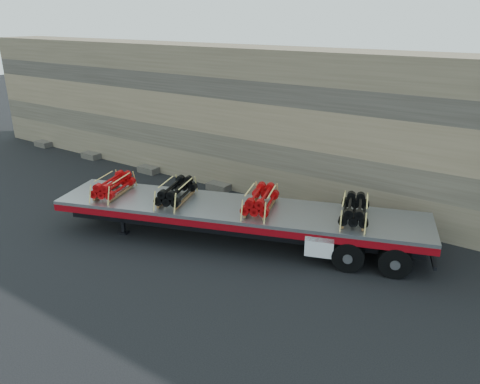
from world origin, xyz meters
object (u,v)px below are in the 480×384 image
at_px(bundle_front, 113,186).
at_px(bundle_midrear, 260,200).
at_px(bundle_rear, 355,210).
at_px(trailer, 237,224).
at_px(bundle_midfront, 176,192).

relative_size(bundle_front, bundle_midrear, 0.95).
height_order(bundle_midrear, bundle_rear, bundle_midrear).
height_order(trailer, bundle_midrear, bundle_midrear).
bearing_deg(bundle_front, bundle_midfront, -0.00).
distance_m(trailer, bundle_rear, 4.54).
bearing_deg(bundle_midrear, trailer, -180.00).
bearing_deg(bundle_rear, bundle_midfront, 180.00).
bearing_deg(bundle_front, bundle_midrear, 0.00).
relative_size(trailer, bundle_midfront, 7.06).
bearing_deg(trailer, bundle_midrear, 0.00).
bearing_deg(bundle_midfront, bundle_rear, -0.00).
bearing_deg(bundle_midfront, trailer, -0.00).
bearing_deg(bundle_rear, trailer, 180.00).
distance_m(trailer, bundle_midrear, 1.43).
bearing_deg(bundle_front, bundle_rear, 0.00).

